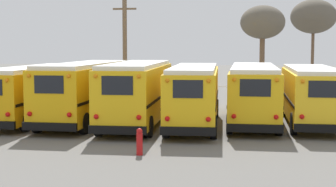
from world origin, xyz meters
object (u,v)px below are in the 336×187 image
Objects in this scene: school_bus_3 at (194,94)px; school_bus_1 at (85,90)px; school_bus_2 at (137,91)px; utility_pole at (125,47)px; school_bus_4 at (253,92)px; fire_hydrant at (140,142)px; bare_tree_1 at (313,17)px; school_bus_5 at (311,93)px; school_bus_0 at (35,91)px; bare_tree_0 at (263,23)px.

school_bus_1 is at bearing 174.65° from school_bus_3.
school_bus_2 is 12.73m from utility_pole.
utility_pole reaches higher than school_bus_4.
school_bus_1 is 9.16m from fire_hydrant.
school_bus_4 is 22.02m from bare_tree_1.
bare_tree_1 is at bearing 57.08° from school_bus_1.
utility_pole is at bearing 140.77° from school_bus_5.
school_bus_5 is (5.99, 1.67, -0.04)m from school_bus_3.
school_bus_2 is 9.13m from school_bus_5.
school_bus_0 is 28.33m from bare_tree_1.
bare_tree_0 is at bearing 78.52° from fire_hydrant.
school_bus_0 is 12.03m from school_bus_4.
school_bus_3 is at bearing -5.28° from school_bus_0.
school_bus_3 is at bearing -5.35° from school_bus_1.
school_bus_1 is 26.80m from bare_tree_1.
school_bus_2 is at bearing 179.72° from school_bus_3.
school_bus_2 is at bearing -7.75° from school_bus_0.
bare_tree_1 reaches higher than school_bus_1.
utility_pole is 20.24m from fire_hydrant.
school_bus_2 is 6.28m from school_bus_4.
school_bus_3 is (5.99, -0.56, -0.06)m from school_bus_1.
school_bus_5 is 1.15× the size of bare_tree_1.
school_bus_0 is 3.01m from school_bus_1.
school_bus_3 is at bearing -110.17° from bare_tree_1.
bare_tree_1 is at bearing 35.45° from utility_pole.
utility_pole is (2.32, 11.17, 2.39)m from school_bus_0.
bare_tree_1 is (11.32, 22.65, 4.96)m from school_bus_2.
school_bus_3 is 7.40m from fire_hydrant.
school_bus_4 is (11.98, 1.08, 0.04)m from school_bus_0.
bare_tree_0 is (9.67, 16.62, 4.21)m from school_bus_1.
bare_tree_1 is (17.31, 21.84, 5.10)m from school_bus_0.
school_bus_4 is 1.11× the size of school_bus_5.
school_bus_0 reaches higher than fire_hydrant.
fire_hydrant is at bearing -46.11° from school_bus_0.
school_bus_4 is at bearing 175.35° from school_bus_5.
bare_tree_1 is at bearing 75.60° from school_bus_4.
utility_pole is at bearing 78.25° from school_bus_0.
school_bus_0 is 1.05× the size of school_bus_2.
school_bus_1 is 6.02m from school_bus_3.
school_bus_2 reaches higher than school_bus_4.
school_bus_4 is 1.42× the size of bare_tree_0.
school_bus_0 is 0.97× the size of school_bus_4.
school_bus_3 is (2.99, -0.01, -0.07)m from school_bus_2.
utility_pole is 11.73m from bare_tree_0.
school_bus_0 is 1.23× the size of bare_tree_1.
utility_pole is (-12.65, 10.33, 2.37)m from school_bus_5.
school_bus_4 is at bearing 8.56° from school_bus_1.
school_bus_1 is at bearing -5.15° from school_bus_0.
school_bus_0 is at bearing -174.84° from school_bus_4.
school_bus_2 is 0.93× the size of school_bus_4.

